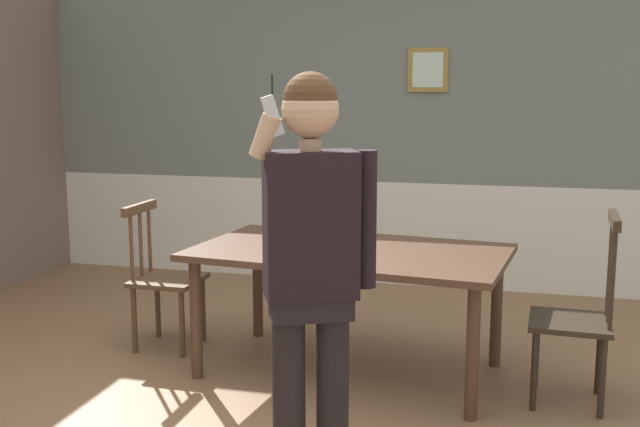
# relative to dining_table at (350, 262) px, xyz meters

# --- Properties ---
(ground_plane) EXTENTS (6.70, 6.70, 0.00)m
(ground_plane) POSITION_rel_dining_table_xyz_m (-0.30, -0.83, -0.68)
(ground_plane) COLOR #846042
(room_back_partition) EXTENTS (6.08, 0.17, 2.63)m
(room_back_partition) POSITION_rel_dining_table_xyz_m (-0.30, 2.21, 0.58)
(room_back_partition) COLOR slate
(room_back_partition) RESTS_ON ground_plane
(dining_table) EXTENTS (1.93, 1.24, 0.76)m
(dining_table) POSITION_rel_dining_table_xyz_m (0.00, 0.00, 0.00)
(dining_table) COLOR #4C3323
(dining_table) RESTS_ON ground_plane
(chair_near_window) EXTENTS (0.45, 0.45, 1.06)m
(chair_near_window) POSITION_rel_dining_table_xyz_m (1.30, -0.14, -0.19)
(chair_near_window) COLOR #2D2319
(chair_near_window) RESTS_ON ground_plane
(chair_by_doorway) EXTENTS (0.42, 0.42, 0.96)m
(chair_by_doorway) POSITION_rel_dining_table_xyz_m (-1.29, 0.14, -0.21)
(chair_by_doorway) COLOR #513823
(chair_by_doorway) RESTS_ON ground_plane
(person_figure) EXTENTS (0.49, 0.35, 1.78)m
(person_figure) POSITION_rel_dining_table_xyz_m (0.14, -1.38, 0.35)
(person_figure) COLOR black
(person_figure) RESTS_ON ground_plane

